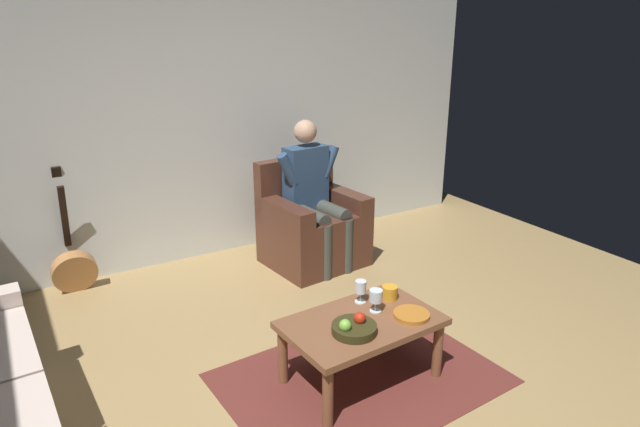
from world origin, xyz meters
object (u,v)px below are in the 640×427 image
Objects in this scene: armchair at (312,227)px; fruit_bowl at (354,328)px; wine_glass_far at (361,288)px; wine_glass_near at (376,297)px; person_seated at (314,191)px; coffee_table at (362,329)px; candle_jar at (390,293)px; decorative_dish at (411,315)px; guitar at (74,266)px.

fruit_bowl is (0.73, 1.74, 0.11)m from armchair.
armchair is at bearing -108.65° from wine_glass_far.
wine_glass_near is (0.48, 1.60, 0.17)m from armchair.
armchair reaches higher than fruit_bowl.
coffee_table is at bearing 63.13° from person_seated.
armchair is 0.72× the size of person_seated.
person_seated is 8.95× the size of wine_glass_near.
coffee_table is 0.27m from wine_glass_far.
wine_glass_far is at bearing -17.47° from candle_jar.
person_seated reaches higher than decorative_dish.
candle_jar is at bearing 72.04° from person_seated.
wine_glass_far is at bearing -130.44° from fruit_bowl.
candle_jar is at bearing -157.03° from coffee_table.
guitar is 10.08× the size of candle_jar.
fruit_bowl is at bearing -3.72° from decorative_dish.
decorative_dish is (0.34, 1.73, -0.25)m from person_seated.
coffee_table is 9.44× the size of candle_jar.
decorative_dish is (-1.57, 2.24, 0.20)m from guitar.
coffee_table is 0.34m from candle_jar.
wine_glass_far is at bearing -85.12° from wine_glass_near.
candle_jar is at bearing 162.53° from wine_glass_far.
wine_glass_far is (0.49, 1.46, 0.17)m from armchair.
wine_glass_near is 0.29m from fruit_bowl.
wine_glass_near is 0.66× the size of decorative_dish.
wine_glass_far reaches higher than coffee_table.
wine_glass_near is at bearing 124.44° from guitar.
coffee_table is 0.18m from fruit_bowl.
wine_glass_near is at bearing -161.64° from coffee_table.
person_seated is 1.78m from decorative_dish.
fruit_bowl is (0.12, 0.09, 0.09)m from coffee_table.
decorative_dish is 2.17× the size of candle_jar.
wine_glass_far is 0.57× the size of fruit_bowl.
person_seated is at bearing -107.16° from wine_glass_near.
candle_jar is (-0.17, -0.08, -0.05)m from wine_glass_near.
person_seated is at bearing -113.25° from fruit_bowl.
wine_glass_near is 1.43× the size of candle_jar.
coffee_table is (0.61, 1.65, 0.02)m from armchair.
wine_glass_far is at bearing -62.32° from decorative_dish.
wine_glass_near is (0.49, 1.57, -0.17)m from person_seated.
guitar is 7.07× the size of wine_glass_near.
candle_jar is (-0.03, -0.24, 0.03)m from decorative_dish.
wine_glass_far is at bearing -122.32° from coffee_table.
decorative_dish is (-0.16, 0.30, -0.08)m from wine_glass_far.
guitar reaches higher than fruit_bowl.
armchair is 0.97× the size of coffee_table.
wine_glass_far reaches higher than wine_glass_near.
wine_glass_far is 0.35m from decorative_dish.
fruit_bowl is at bearing 27.56° from candle_jar.
armchair is at bearing -100.77° from decorative_dish.
fruit_bowl is 0.39m from decorative_dish.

